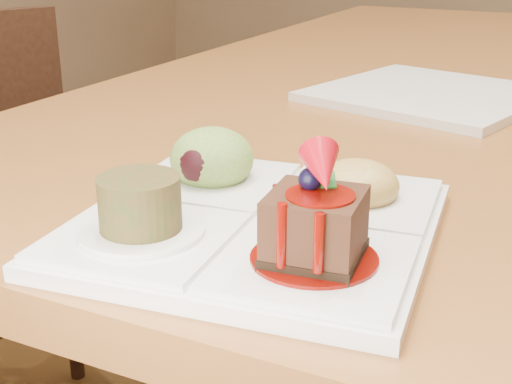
% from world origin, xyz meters
% --- Properties ---
extents(dining_table, '(1.00, 1.80, 0.75)m').
position_xyz_m(dining_table, '(0.00, 0.00, 0.68)').
color(dining_table, brown).
rests_on(dining_table, ground).
extents(chair_left, '(0.48, 0.48, 0.83)m').
position_xyz_m(chair_left, '(-0.78, -0.31, 0.47)').
color(chair_left, black).
rests_on(chair_left, ground).
extents(sampler_plate, '(0.29, 0.29, 0.10)m').
position_xyz_m(sampler_plate, '(-0.04, -0.75, 0.77)').
color(sampler_plate, silver).
rests_on(sampler_plate, dining_table).
extents(second_plate, '(0.34, 0.34, 0.01)m').
position_xyz_m(second_plate, '(-0.02, -0.23, 0.76)').
color(second_plate, silver).
rests_on(second_plate, dining_table).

